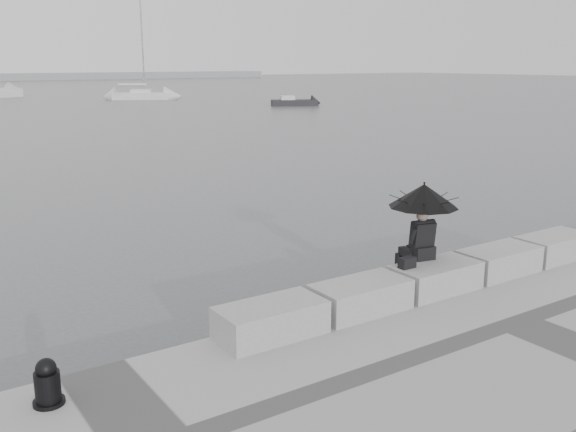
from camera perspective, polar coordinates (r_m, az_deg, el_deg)
ground at (r=12.07m, az=11.21°, el=-8.18°), size 360.00×360.00×0.00m
stone_block_far_left at (r=9.46m, az=-1.54°, el=-9.26°), size 1.60×0.80×0.50m
stone_block_left at (r=10.41m, az=6.46°, el=-7.18°), size 1.60×0.80×0.50m
stone_block_centre at (r=11.52m, az=12.96°, el=-5.36°), size 1.60×0.80×0.50m
stone_block_right at (r=12.77m, az=18.23°, el=-3.84°), size 1.60×0.80×0.50m
stone_block_far_right at (r=14.11m, az=22.52°, el=-2.56°), size 1.60×0.80×0.50m
seated_person at (r=11.45m, az=11.97°, el=1.13°), size 1.23×1.23×1.39m
bag at (r=11.11m, az=10.54°, el=-4.10°), size 0.29×0.17×0.19m
mooring_bollard at (r=8.22m, az=-20.59°, el=-13.93°), size 0.37×0.37×0.58m
sailboat_right at (r=78.98m, az=-12.90°, el=10.46°), size 6.95×5.22×12.90m
small_motorboat at (r=66.30m, az=0.55°, el=10.06°), size 4.85×3.38×1.10m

